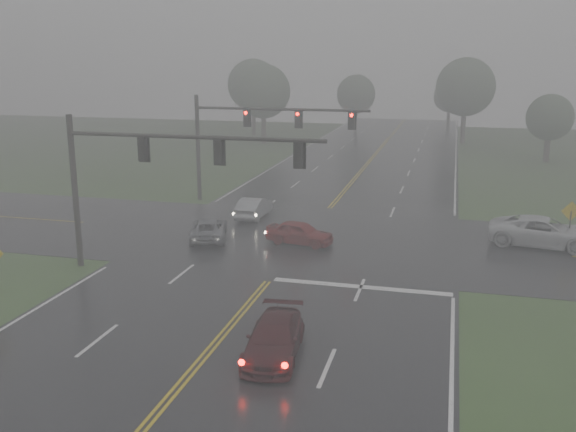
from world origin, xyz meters
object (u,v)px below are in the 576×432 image
(car_grey, at_px, (209,239))
(pickup_white, at_px, (542,246))
(sedan_maroon, at_px, (274,356))
(signal_gantry_far, at_px, (248,129))
(signal_gantry_near, at_px, (145,165))
(sedan_red, at_px, (300,244))
(sedan_silver, at_px, (254,218))

(car_grey, bearing_deg, pickup_white, 172.72)
(sedan_maroon, bearing_deg, signal_gantry_far, 103.84)
(car_grey, relative_size, signal_gantry_far, 0.34)
(signal_gantry_near, bearing_deg, sedan_red, 47.09)
(sedan_silver, bearing_deg, sedan_red, 130.04)
(car_grey, bearing_deg, sedan_silver, -117.70)
(pickup_white, bearing_deg, car_grey, 109.51)
(sedan_red, relative_size, car_grey, 0.90)
(sedan_silver, height_order, signal_gantry_far, signal_gantry_far)
(signal_gantry_near, height_order, signal_gantry_far, signal_gantry_far)
(signal_gantry_near, xyz_separation_m, signal_gantry_far, (-0.04, 16.47, 0.03))
(pickup_white, height_order, signal_gantry_far, signal_gantry_far)
(sedan_maroon, distance_m, signal_gantry_near, 12.74)
(sedan_silver, distance_m, pickup_white, 18.31)
(sedan_red, relative_size, sedan_silver, 0.93)
(sedan_red, bearing_deg, pickup_white, -67.34)
(sedan_red, xyz_separation_m, pickup_white, (13.68, 3.04, 0.00))
(car_grey, relative_size, signal_gantry_near, 0.34)
(pickup_white, xyz_separation_m, signal_gantry_far, (-19.93, 6.74, 5.53))
(car_grey, height_order, signal_gantry_far, signal_gantry_far)
(sedan_red, xyz_separation_m, signal_gantry_far, (-6.25, 9.78, 5.53))
(sedan_maroon, distance_m, pickup_white, 20.64)
(sedan_silver, relative_size, car_grey, 0.96)
(pickup_white, bearing_deg, sedan_maroon, 156.51)
(pickup_white, bearing_deg, sedan_red, 112.07)
(sedan_silver, bearing_deg, signal_gantry_far, -67.69)
(sedan_silver, height_order, pickup_white, pickup_white)
(sedan_maroon, relative_size, car_grey, 1.04)
(sedan_red, bearing_deg, sedan_silver, 49.83)
(sedan_maroon, distance_m, car_grey, 16.04)
(car_grey, height_order, signal_gantry_near, signal_gantry_near)
(sedan_maroon, relative_size, signal_gantry_near, 0.35)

